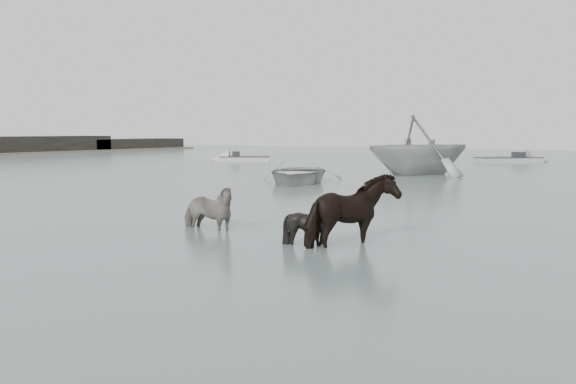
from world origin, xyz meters
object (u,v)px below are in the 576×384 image
Objects in this scene: pony_black at (316,216)px; rowboat_lead at (297,170)px; pony_pinto at (207,201)px; pony_dark at (354,203)px.

rowboat_lead is at bearing 49.94° from pony_black.
pony_pinto is at bearing 100.66° from pony_black.
pony_dark reaches higher than pony_pinto.
pony_pinto is 1.37× the size of pony_black.
pony_black is at bearing 112.28° from pony_dark.
pony_black is at bearing -80.23° from rowboat_lead.
pony_pinto reaches higher than rowboat_lead.
pony_dark is at bearing -92.32° from pony_pinto.
rowboat_lead is (-8.89, 12.73, -0.32)m from pony_dark.
pony_black is at bearing -98.06° from pony_pinto.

